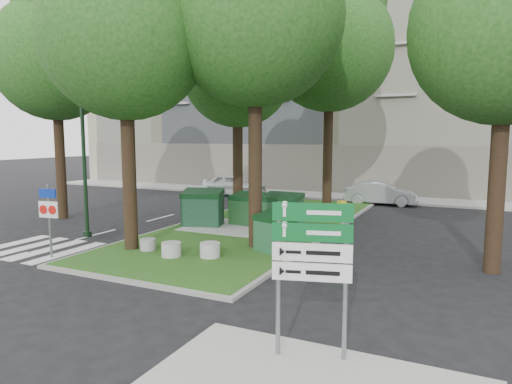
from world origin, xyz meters
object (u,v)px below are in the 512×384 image
Objects in this scene: tree_median_mid at (240,61)px; car_silver at (381,193)px; dumpster_a at (203,208)px; bollard_mid at (171,249)px; bollard_left at (148,244)px; street_lamp at (83,142)px; tree_median_near_left at (127,19)px; dumpster_b at (248,209)px; bollard_right at (210,250)px; tree_street_right at (512,10)px; traffic_sign_pole at (49,211)px; tree_street_left at (57,47)px; litter_bin at (342,209)px; dumpster_c at (282,212)px; directional_sign at (312,256)px; dumpster_d at (279,233)px; car_white at (234,185)px; tree_median_far at (332,35)px.

car_silver is at bearing 57.04° from tree_median_mid.
dumpster_a is 3.14× the size of bollard_mid.
bollard_left is 0.84× the size of bollard_mid.
bollard_left is at bearing -15.72° from street_lamp.
dumpster_b is at bearing 73.91° from tree_median_near_left.
bollard_right is at bearing -72.69° from dumpster_a.
tree_median_mid is 9.48m from bollard_right.
traffic_sign_pole is at bearing -161.30° from tree_street_right.
bollard_mid is (8.66, -3.81, -7.32)m from tree_street_left.
litter_bin is 11.11m from street_lamp.
traffic_sign_pole is at bearing -144.61° from bollard_left.
traffic_sign_pole is at bearing -158.73° from bollard_mid.
dumpster_c is (3.20, 0.72, -0.04)m from dumpster_a.
dumpster_b is 7.74m from traffic_sign_pole.
directional_sign is (7.03, -11.06, -5.15)m from tree_median_mid.
dumpster_d is 0.39× the size of car_white.
tree_street_left is 14.74× the size of litter_bin.
dumpster_d is 3.34m from bollard_mid.
traffic_sign_pole reaches higher than bollard_left.
directional_sign is (5.86, -4.25, 1.49)m from bollard_mid.
street_lamp is (-3.14, 1.04, -3.79)m from tree_median_near_left.
bollard_right is 0.24× the size of directional_sign.
tree_median_mid is 6.43m from dumpster_b.
tree_median_mid is at bearing -136.85° from tree_median_far.
tree_street_left is 14.49m from litter_bin.
tree_median_far reaches higher than bollard_right.
tree_median_near_left is at bearing -120.01° from dumpster_c.
tree_street_right is 10.47m from bollard_right.
bollard_right is 0.27× the size of traffic_sign_pole.
dumpster_b is at bearing 173.39° from dumpster_c.
car_silver is at bearing 56.74° from street_lamp.
dumpster_b is (-8.99, 2.75, -6.23)m from tree_street_right.
dumpster_a is 5.21m from street_lamp.
car_silver is (4.81, 13.95, 0.34)m from bollard_left.
tree_street_left is at bearing 176.73° from tree_street_right.
tree_median_mid is 0.99× the size of tree_street_right.
car_silver is (12.33, 10.46, -7.01)m from tree_street_left.
tree_street_left is 17.60m from directional_sign.
tree_street_left reaches higher than dumpster_c.
tree_median_mid reaches higher than traffic_sign_pole.
litter_bin is at bearing 49.02° from traffic_sign_pole.
dumpster_d is (1.30, -3.46, -0.06)m from dumpster_c.
tree_median_far is at bearing 55.28° from traffic_sign_pole.
tree_street_left is 7.22× the size of dumpster_b.
traffic_sign_pole reaches higher than dumpster_a.
tree_street_right is 12.27m from bollard_left.
dumpster_a is 11.71m from directional_sign.
tree_street_right is at bearing 51.37° from directional_sign.
tree_street_left is 11.97m from bollard_mid.
bollard_left is 1.19m from bollard_mid.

